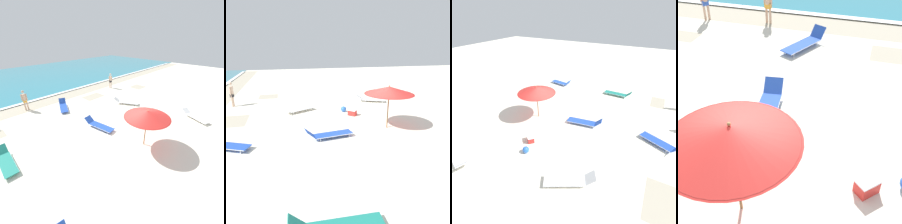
{
  "view_description": "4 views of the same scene",
  "coord_description": "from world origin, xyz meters",
  "views": [
    {
      "loc": [
        -6.4,
        -4.65,
        5.8
      ],
      "look_at": [
        0.53,
        1.87,
        0.89
      ],
      "focal_mm": 24.0,
      "sensor_mm": 36.0,
      "label": 1
    },
    {
      "loc": [
        -9.95,
        3.88,
        4.27
      ],
      "look_at": [
        0.24,
        1.43,
        1.0
      ],
      "focal_mm": 35.0,
      "sensor_mm": 36.0,
      "label": 2
    },
    {
      "loc": [
        8.45,
        5.39,
        6.69
      ],
      "look_at": [
        -0.14,
        0.76,
        0.82
      ],
      "focal_mm": 28.0,
      "sensor_mm": 36.0,
      "label": 3
    },
    {
      "loc": [
        2.15,
        -4.71,
        5.5
      ],
      "look_at": [
        0.32,
        1.35,
        0.73
      ],
      "focal_mm": 50.0,
      "sensor_mm": 36.0,
      "label": 4
    }
  ],
  "objects": [
    {
      "name": "sun_lounger_beside_umbrella",
      "position": [
        -0.58,
        2.08,
        0.21
      ],
      "size": [
        0.91,
        2.32,
        0.55
      ],
      "rotation": [
        0.0,
        0.0,
        0.14
      ],
      "color": "blue",
      "rests_on": "ground_plane"
    },
    {
      "name": "ground_plane",
      "position": [
        0.0,
        0.01,
        -0.08
      ],
      "size": [
        60.0,
        60.0,
        0.16
      ],
      "color": "silver"
    },
    {
      "name": "beachgoer_wading_adult",
      "position": [
        -2.96,
        8.67,
        1.0
      ],
      "size": [
        0.44,
        0.27,
        1.76
      ],
      "rotation": [
        0.0,
        0.0,
        2.93
      ],
      "color": "tan",
      "rests_on": "ground_plane"
    },
    {
      "name": "cooler_box",
      "position": [
        2.47,
        -0.02,
        0.19
      ],
      "size": [
        0.6,
        0.61,
        0.37
      ],
      "rotation": [
        0.0,
        0.0,
        3.96
      ],
      "color": "red",
      "rests_on": "ground_plane"
    },
    {
      "name": "sun_lounger_mid_beach_solo",
      "position": [
        -0.67,
        6.61,
        0.22
      ],
      "size": [
        1.47,
        2.22,
        0.62
      ],
      "rotation": [
        0.0,
        0.0,
        -0.44
      ],
      "color": "blue",
      "rests_on": "ground_plane"
    },
    {
      "name": "beach_umbrella",
      "position": [
        0.03,
        -1.2,
        2.02
      ],
      "size": [
        2.52,
        2.52,
        2.28
      ],
      "color": "olive",
      "rests_on": "ground_plane"
    }
  ]
}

